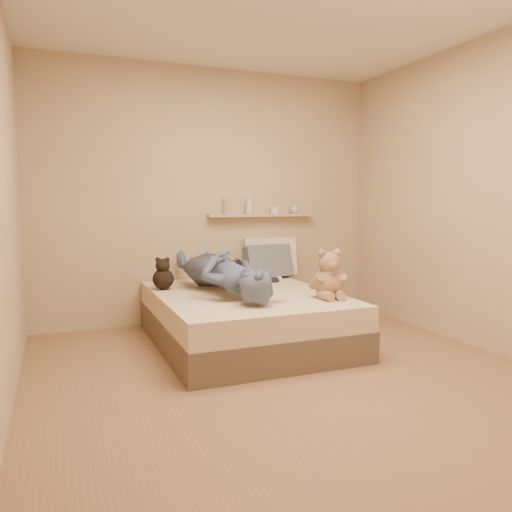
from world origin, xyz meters
name	(u,v)px	position (x,y,z in m)	size (l,w,h in m)	color
room	(291,193)	(0.00, 0.00, 1.30)	(3.80, 3.80, 3.80)	#896347
bed	(244,318)	(0.00, 0.93, 0.22)	(1.50, 1.90, 0.45)	brown
game_console	(272,281)	(0.05, 0.43, 0.62)	(0.20, 0.10, 0.07)	silver
teddy_bear	(329,278)	(0.56, 0.44, 0.62)	(0.33, 0.33, 0.41)	#987153
dark_plush	(163,276)	(-0.63, 1.34, 0.58)	(0.19, 0.19, 0.30)	black
pillow_cream	(270,257)	(0.61, 1.76, 0.65)	(0.55, 0.16, 0.40)	beige
pillow_grey	(268,262)	(0.53, 1.62, 0.62)	(0.50, 0.14, 0.34)	#565A68
person	(222,271)	(-0.17, 1.02, 0.64)	(0.58, 1.58, 0.38)	#4C5378
wall_shelf	(262,215)	(0.55, 1.84, 1.10)	(1.20, 0.12, 0.03)	tan
shelf_bottles	(270,207)	(0.64, 1.84, 1.19)	(0.88, 0.13, 0.20)	silver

